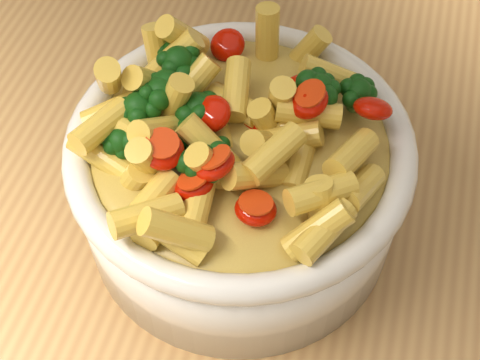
# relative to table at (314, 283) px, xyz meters

# --- Properties ---
(table) EXTENTS (1.20, 0.80, 0.90)m
(table) POSITION_rel_table_xyz_m (0.00, 0.00, 0.00)
(table) COLOR tan
(table) RESTS_ON ground
(serving_bowl) EXTENTS (0.26, 0.26, 0.11)m
(serving_bowl) POSITION_rel_table_xyz_m (-0.07, -0.01, 0.16)
(serving_bowl) COLOR silver
(serving_bowl) RESTS_ON table
(pasta_salad) EXTENTS (0.21, 0.21, 0.05)m
(pasta_salad) POSITION_rel_table_xyz_m (-0.07, -0.01, 0.23)
(pasta_salad) COLOR gold
(pasta_salad) RESTS_ON serving_bowl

